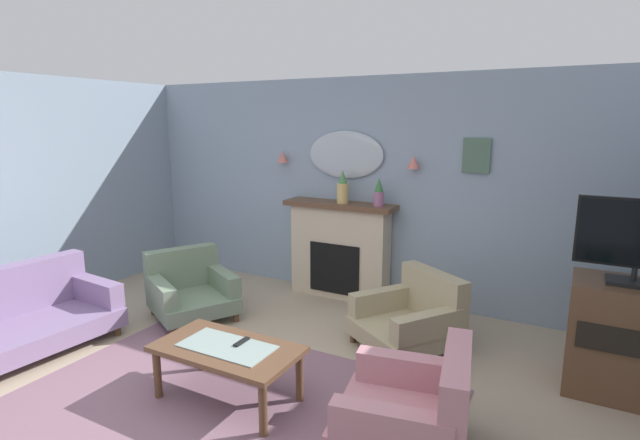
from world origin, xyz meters
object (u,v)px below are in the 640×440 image
Objects in this scene: coffee_table at (227,353)px; armchair_by_coffee_table at (412,317)px; framed_picture at (476,156)px; armchair_in_corner at (190,289)px; wall_sconce_left at (283,157)px; floral_couch at (9,321)px; fireplace at (339,251)px; tv_flatscreen at (639,240)px; tv_remote at (242,342)px; mantel_vase_right at (379,193)px; wall_mirror at (345,155)px; tv_cabinet at (625,339)px; mantel_vase_left at (343,189)px; armchair_near_fireplace at (414,408)px; wall_sconce_right at (414,162)px.

armchair_by_coffee_table is (0.96, 1.52, -0.08)m from coffee_table.
framed_picture reaches higher than armchair_in_corner.
wall_sconce_left reaches higher than coffee_table.
framed_picture is 4.77m from floral_couch.
fireplace is 3.11m from tv_flatscreen.
framed_picture is at bearing 64.70° from tv_remote.
mantel_vase_right is 3.84m from floral_couch.
tv_cabinet is (2.89, -1.04, -1.26)m from wall_mirror.
floral_couch is at bearing -124.07° from wall_mirror.
wall_mirror is 2.67× the size of framed_picture.
tv_cabinet is at bearing 5.99° from armchair_in_corner.
tv_cabinet is at bearing -16.97° from mantel_vase_left.
mantel_vase_right is 2.69m from tv_cabinet.
fireplace reaches higher than coffee_table.
mantel_vase_right is 1.11m from framed_picture.
wall_mirror is 1.14× the size of tv_flatscreen.
mantel_vase_left is 0.36× the size of coffee_table.
floral_couch is 3.68m from armchair_near_fireplace.
wall_sconce_right reaches higher than armchair_near_fireplace.
wall_mirror is 3.11m from tv_flatscreen.
wall_mirror is 6.86× the size of wall_sconce_right.
wall_sconce_left is 0.16× the size of tv_cabinet.
wall_mirror is at bearing 90.00° from fireplace.
wall_sconce_left is at bearing 115.68° from tv_remote.
wall_sconce_left is at bearing 172.41° from mantel_vase_left.
framed_picture is 0.43× the size of tv_flatscreen.
wall_mirror is 6.00× the size of tv_remote.
wall_mirror is 2.34m from armchair_in_corner.
armchair_near_fireplace is at bearing -71.15° from wall_sconce_right.
tv_flatscreen is (2.89, -0.92, 0.68)m from fireplace.
floral_couch is at bearing -118.95° from armchair_in_corner.
armchair_in_corner is at bearing 141.95° from coffee_table.
tv_remote is at bearing -115.30° from framed_picture.
tv_cabinet reaches higher than armchair_near_fireplace.
wall_sconce_left reaches higher than armchair_in_corner.
armchair_near_fireplace reaches higher than tv_remote.
coffee_table is at bearing -84.43° from wall_mirror.
framed_picture is at bearing 143.04° from tv_cabinet.
tv_cabinet is (3.74, -0.99, -1.21)m from wall_sconce_left.
armchair_near_fireplace is (1.67, -2.47, -1.40)m from wall_mirror.
wall_sconce_left is at bearing 153.95° from armchair_by_coffee_table.
wall_sconce_right is at bearing 154.19° from tv_cabinet.
fireplace reaches higher than floral_couch.
mantel_vase_left is at bearing 125.28° from armchair_near_fireplace.
armchair_in_corner is (-1.42, 1.11, -0.08)m from coffee_table.
mantel_vase_right is at bearing 128.61° from armchair_by_coffee_table.
wall_sconce_right reaches higher than armchair_by_coffee_table.
coffee_table is at bearing -103.35° from wall_sconce_right.
tv_remote is at bearing -179.22° from armchair_near_fireplace.
floral_couch is at bearing -158.81° from tv_cabinet.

